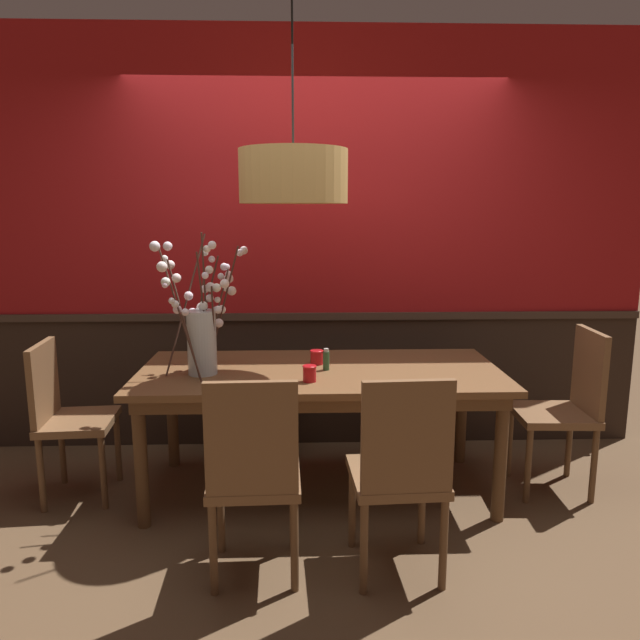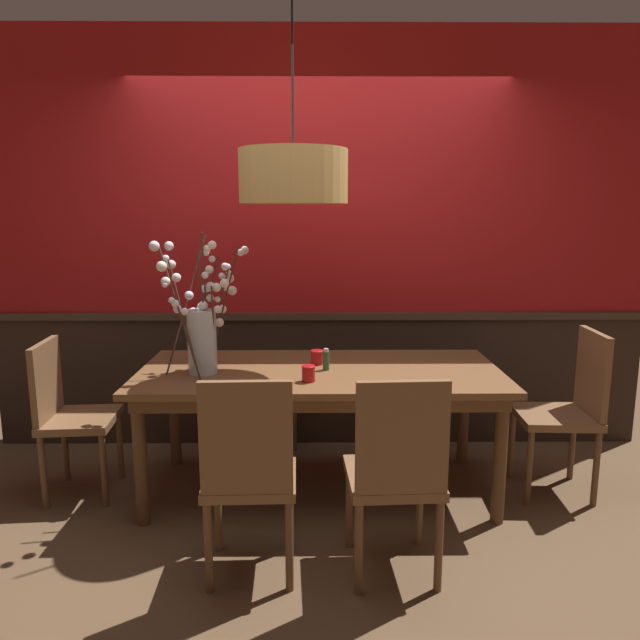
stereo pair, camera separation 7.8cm
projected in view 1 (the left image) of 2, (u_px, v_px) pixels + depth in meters
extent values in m
plane|color=brown|center=(320.00, 490.00, 3.54)|extent=(24.00, 24.00, 0.00)
cube|color=#2D2119|center=(316.00, 380.00, 4.23)|extent=(4.54, 0.12, 0.91)
cube|color=#3E2E24|center=(316.00, 315.00, 4.13)|extent=(4.54, 0.14, 0.05)
cube|color=maroon|center=(316.00, 177.00, 3.97)|extent=(4.54, 0.12, 1.92)
cube|color=brown|center=(320.00, 372.00, 3.40)|extent=(2.07, 0.94, 0.04)
cube|color=brown|center=(320.00, 382.00, 3.41)|extent=(1.96, 0.83, 0.08)
cylinder|color=brown|center=(141.00, 463.00, 3.07)|extent=(0.07, 0.07, 0.71)
cylinder|color=brown|center=(500.00, 458.00, 3.13)|extent=(0.07, 0.07, 0.71)
cylinder|color=brown|center=(172.00, 413.00, 3.82)|extent=(0.07, 0.07, 0.71)
cylinder|color=brown|center=(462.00, 410.00, 3.88)|extent=(0.07, 0.07, 0.71)
cube|color=brown|center=(267.00, 382.00, 4.21)|extent=(0.49, 0.44, 0.04)
cube|color=brown|center=(269.00, 343.00, 4.35)|extent=(0.43, 0.07, 0.45)
cylinder|color=brown|center=(292.00, 422.00, 4.08)|extent=(0.04, 0.04, 0.42)
cylinder|color=brown|center=(236.00, 421.00, 4.10)|extent=(0.04, 0.04, 0.42)
cylinder|color=brown|center=(296.00, 406.00, 4.41)|extent=(0.04, 0.04, 0.42)
cylinder|color=brown|center=(244.00, 405.00, 4.43)|extent=(0.04, 0.04, 0.42)
cube|color=brown|center=(396.00, 476.00, 2.70)|extent=(0.43, 0.45, 0.04)
cube|color=brown|center=(408.00, 437.00, 2.46)|extent=(0.39, 0.06, 0.49)
cylinder|color=brown|center=(352.00, 506.00, 2.91)|extent=(0.04, 0.04, 0.43)
cylinder|color=brown|center=(422.00, 503.00, 2.93)|extent=(0.04, 0.04, 0.43)
cylinder|color=brown|center=(364.00, 548.00, 2.54)|extent=(0.04, 0.04, 0.43)
cylinder|color=brown|center=(443.00, 544.00, 2.57)|extent=(0.04, 0.04, 0.43)
cube|color=brown|center=(553.00, 415.00, 3.47)|extent=(0.45, 0.42, 0.04)
cube|color=brown|center=(590.00, 371.00, 3.42)|extent=(0.05, 0.39, 0.49)
cylinder|color=brown|center=(528.00, 466.00, 3.35)|extent=(0.04, 0.04, 0.44)
cylinder|color=brown|center=(509.00, 442.00, 3.69)|extent=(0.04, 0.04, 0.44)
cylinder|color=brown|center=(594.00, 466.00, 3.34)|extent=(0.04, 0.04, 0.44)
cylinder|color=brown|center=(569.00, 442.00, 3.68)|extent=(0.04, 0.04, 0.44)
cube|color=brown|center=(255.00, 480.00, 2.67)|extent=(0.42, 0.40, 0.04)
cube|color=brown|center=(251.00, 439.00, 2.45)|extent=(0.39, 0.05, 0.49)
cylinder|color=brown|center=(221.00, 511.00, 2.86)|extent=(0.04, 0.04, 0.42)
cylinder|color=brown|center=(293.00, 509.00, 2.88)|extent=(0.04, 0.04, 0.42)
cylinder|color=brown|center=(213.00, 549.00, 2.54)|extent=(0.04, 0.04, 0.42)
cylinder|color=brown|center=(295.00, 546.00, 2.56)|extent=(0.04, 0.04, 0.42)
cube|color=brown|center=(79.00, 422.00, 3.39)|extent=(0.42, 0.45, 0.04)
cube|color=brown|center=(43.00, 382.00, 3.33)|extent=(0.07, 0.40, 0.44)
cylinder|color=brown|center=(118.00, 447.00, 3.63)|extent=(0.04, 0.04, 0.43)
cylinder|color=brown|center=(103.00, 472.00, 3.28)|extent=(0.04, 0.04, 0.43)
cylinder|color=brown|center=(62.00, 449.00, 3.59)|extent=(0.04, 0.04, 0.43)
cylinder|color=brown|center=(41.00, 475.00, 3.24)|extent=(0.04, 0.04, 0.43)
cylinder|color=silver|center=(202.00, 342.00, 3.27)|extent=(0.16, 0.16, 0.36)
cylinder|color=silver|center=(203.00, 366.00, 3.30)|extent=(0.14, 0.14, 0.08)
cylinder|color=#472D23|center=(214.00, 330.00, 3.24)|extent=(0.01, 0.08, 0.50)
sphere|color=white|center=(218.00, 300.00, 3.22)|extent=(0.03, 0.03, 0.03)
sphere|color=white|center=(225.00, 284.00, 3.19)|extent=(0.05, 0.05, 0.05)
sphere|color=white|center=(217.00, 288.00, 3.19)|extent=(0.05, 0.05, 0.05)
sphere|color=white|center=(218.00, 310.00, 3.21)|extent=(0.04, 0.04, 0.04)
sphere|color=white|center=(208.00, 327.00, 3.22)|extent=(0.04, 0.04, 0.04)
cylinder|color=#472D23|center=(204.00, 313.00, 3.23)|extent=(0.05, 0.13, 0.68)
sphere|color=white|center=(203.00, 306.00, 3.22)|extent=(0.05, 0.05, 0.05)
sphere|color=white|center=(210.00, 287.00, 3.21)|extent=(0.05, 0.05, 0.05)
sphere|color=white|center=(205.00, 275.00, 3.15)|extent=(0.04, 0.04, 0.04)
cylinder|color=#472D23|center=(206.00, 303.00, 3.26)|extent=(0.01, 0.11, 0.78)
sphere|color=white|center=(212.00, 245.00, 3.19)|extent=(0.05, 0.05, 0.05)
sphere|color=white|center=(212.00, 259.00, 3.22)|extent=(0.04, 0.04, 0.04)
sphere|color=white|center=(209.00, 270.00, 3.20)|extent=(0.05, 0.05, 0.05)
sphere|color=white|center=(207.00, 249.00, 3.20)|extent=(0.04, 0.04, 0.04)
sphere|color=white|center=(210.00, 298.00, 3.25)|extent=(0.04, 0.04, 0.04)
sphere|color=white|center=(205.00, 289.00, 3.26)|extent=(0.05, 0.05, 0.05)
cylinder|color=#472D23|center=(223.00, 307.00, 3.37)|extent=(0.22, 0.20, 0.71)
sphere|color=white|center=(240.00, 253.00, 3.41)|extent=(0.04, 0.04, 0.04)
sphere|color=white|center=(232.00, 291.00, 3.38)|extent=(0.05, 0.05, 0.05)
sphere|color=white|center=(228.00, 274.00, 3.38)|extent=(0.04, 0.04, 0.04)
sphere|color=white|center=(226.00, 288.00, 3.39)|extent=(0.04, 0.04, 0.04)
sphere|color=white|center=(244.00, 250.00, 3.43)|extent=(0.05, 0.05, 0.05)
sphere|color=white|center=(229.00, 278.00, 3.41)|extent=(0.05, 0.05, 0.05)
cylinder|color=#472D23|center=(184.00, 319.00, 3.19)|extent=(0.19, 0.16, 0.64)
sphere|color=white|center=(166.00, 282.00, 3.09)|extent=(0.05, 0.05, 0.05)
sphere|color=white|center=(175.00, 304.00, 3.11)|extent=(0.04, 0.04, 0.04)
sphere|color=white|center=(177.00, 309.00, 3.16)|extent=(0.05, 0.05, 0.05)
sphere|color=white|center=(176.00, 278.00, 3.10)|extent=(0.05, 0.05, 0.05)
sphere|color=white|center=(165.00, 285.00, 3.08)|extent=(0.03, 0.03, 0.03)
cylinder|color=#472D23|center=(180.00, 314.00, 3.12)|extent=(0.24, 0.14, 0.71)
sphere|color=white|center=(172.00, 301.00, 3.09)|extent=(0.03, 0.03, 0.03)
sphere|color=white|center=(185.00, 312.00, 3.10)|extent=(0.04, 0.04, 0.04)
sphere|color=white|center=(162.00, 267.00, 2.99)|extent=(0.06, 0.06, 0.06)
sphere|color=white|center=(155.00, 246.00, 2.93)|extent=(0.05, 0.05, 0.05)
cylinder|color=#472D23|center=(186.00, 303.00, 3.31)|extent=(0.21, 0.28, 0.77)
sphere|color=white|center=(168.00, 246.00, 3.35)|extent=(0.05, 0.05, 0.05)
sphere|color=white|center=(164.00, 259.00, 3.33)|extent=(0.04, 0.04, 0.04)
sphere|color=white|center=(170.00, 265.00, 3.32)|extent=(0.05, 0.05, 0.05)
sphere|color=white|center=(168.00, 265.00, 3.33)|extent=(0.04, 0.04, 0.04)
cylinder|color=#472D23|center=(216.00, 318.00, 3.37)|extent=(0.19, 0.15, 0.58)
sphere|color=white|center=(224.00, 267.00, 3.42)|extent=(0.04, 0.04, 0.04)
sphere|color=white|center=(221.00, 276.00, 3.42)|extent=(0.04, 0.04, 0.04)
sphere|color=white|center=(222.00, 310.00, 3.40)|extent=(0.05, 0.05, 0.05)
sphere|color=white|center=(219.00, 323.00, 3.34)|extent=(0.05, 0.05, 0.05)
sphere|color=white|center=(216.00, 309.00, 3.37)|extent=(0.04, 0.04, 0.04)
sphere|color=white|center=(227.00, 267.00, 3.41)|extent=(0.04, 0.04, 0.04)
cylinder|color=#472D23|center=(204.00, 313.00, 3.33)|extent=(0.20, 0.07, 0.65)
sphere|color=white|center=(209.00, 298.00, 3.37)|extent=(0.04, 0.04, 0.04)
sphere|color=white|center=(201.00, 307.00, 3.34)|extent=(0.06, 0.06, 0.06)
sphere|color=white|center=(205.00, 253.00, 3.36)|extent=(0.04, 0.04, 0.04)
cylinder|color=#472D23|center=(198.00, 325.00, 3.29)|extent=(0.09, 0.07, 0.53)
sphere|color=white|center=(189.00, 296.00, 3.27)|extent=(0.05, 0.05, 0.05)
sphere|color=white|center=(200.00, 325.00, 3.31)|extent=(0.05, 0.05, 0.05)
sphere|color=white|center=(192.00, 312.00, 3.31)|extent=(0.05, 0.05, 0.05)
sphere|color=white|center=(198.00, 317.00, 3.26)|extent=(0.03, 0.03, 0.03)
cylinder|color=red|center=(317.00, 357.00, 3.50)|extent=(0.07, 0.07, 0.09)
torus|color=red|center=(317.00, 351.00, 3.49)|extent=(0.08, 0.08, 0.01)
cylinder|color=silver|center=(317.00, 359.00, 3.50)|extent=(0.05, 0.05, 0.04)
cylinder|color=red|center=(310.00, 374.00, 3.14)|extent=(0.07, 0.07, 0.09)
torus|color=red|center=(310.00, 366.00, 3.14)|extent=(0.08, 0.08, 0.01)
cylinder|color=silver|center=(310.00, 376.00, 3.15)|extent=(0.05, 0.05, 0.04)
cylinder|color=#2D5633|center=(326.00, 361.00, 3.37)|extent=(0.04, 0.04, 0.11)
cylinder|color=beige|center=(326.00, 350.00, 3.36)|extent=(0.03, 0.03, 0.02)
cylinder|color=tan|center=(293.00, 177.00, 3.19)|extent=(0.59, 0.59, 0.29)
sphere|color=#F9EAB7|center=(293.00, 185.00, 3.20)|extent=(0.14, 0.14, 0.14)
cylinder|color=black|center=(292.00, 65.00, 3.09)|extent=(0.01, 0.01, 0.85)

